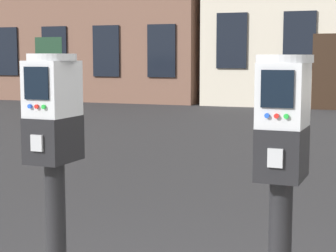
% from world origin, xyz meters
% --- Properties ---
extents(parking_meter_near_kerb, '(0.23, 0.26, 1.34)m').
position_xyz_m(parking_meter_near_kerb, '(-0.57, -0.17, 1.06)').
color(parking_meter_near_kerb, black).
rests_on(parking_meter_near_kerb, sidewalk_slab).
extents(parking_meter_twin_adjacent, '(0.23, 0.26, 1.33)m').
position_xyz_m(parking_meter_twin_adjacent, '(0.43, -0.17, 1.06)').
color(parking_meter_twin_adjacent, black).
rests_on(parking_meter_twin_adjacent, sidewalk_slab).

